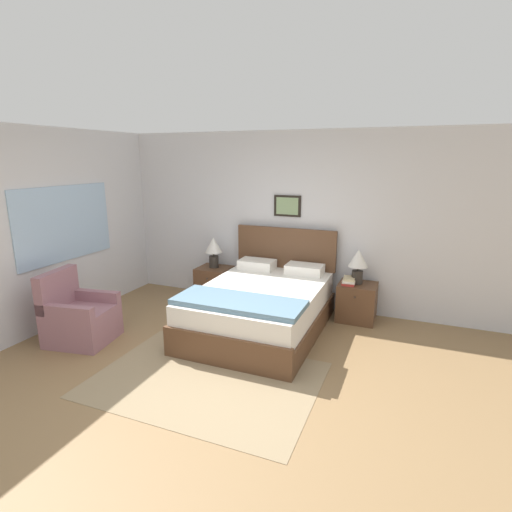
{
  "coord_description": "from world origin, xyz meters",
  "views": [
    {
      "loc": [
        1.72,
        -3.0,
        2.22
      ],
      "look_at": [
        -0.1,
        1.45,
        1.03
      ],
      "focal_mm": 28.0,
      "sensor_mm": 36.0,
      "label": 1
    }
  ],
  "objects_px": {
    "nightstand_near_window": "(215,283)",
    "table_lamp_by_door": "(358,262)",
    "armchair": "(79,318)",
    "table_lamp_near_window": "(214,248)",
    "bed": "(261,307)",
    "nightstand_by_door": "(357,302)"
  },
  "relations": [
    {
      "from": "nightstand_near_window",
      "to": "nightstand_by_door",
      "type": "height_order",
      "value": "same"
    },
    {
      "from": "nightstand_by_door",
      "to": "table_lamp_near_window",
      "type": "bearing_deg",
      "value": 179.61
    },
    {
      "from": "nightstand_near_window",
      "to": "bed",
      "type": "bearing_deg",
      "value": -36.24
    },
    {
      "from": "nightstand_near_window",
      "to": "nightstand_by_door",
      "type": "xyz_separation_m",
      "value": [
        2.23,
        0.0,
        0.0
      ]
    },
    {
      "from": "nightstand_near_window",
      "to": "table_lamp_near_window",
      "type": "height_order",
      "value": "table_lamp_near_window"
    },
    {
      "from": "armchair",
      "to": "table_lamp_by_door",
      "type": "xyz_separation_m",
      "value": [
        3.06,
        1.97,
        0.54
      ]
    },
    {
      "from": "armchair",
      "to": "table_lamp_by_door",
      "type": "height_order",
      "value": "table_lamp_by_door"
    },
    {
      "from": "nightstand_by_door",
      "to": "table_lamp_near_window",
      "type": "relative_size",
      "value": 1.1
    },
    {
      "from": "armchair",
      "to": "nightstand_near_window",
      "type": "relative_size",
      "value": 1.68
    },
    {
      "from": "nightstand_near_window",
      "to": "nightstand_by_door",
      "type": "distance_m",
      "value": 2.23
    },
    {
      "from": "nightstand_near_window",
      "to": "table_lamp_by_door",
      "type": "bearing_deg",
      "value": 0.39
    },
    {
      "from": "bed",
      "to": "nightstand_by_door",
      "type": "xyz_separation_m",
      "value": [
        1.11,
        0.82,
        -0.06
      ]
    },
    {
      "from": "nightstand_by_door",
      "to": "table_lamp_by_door",
      "type": "bearing_deg",
      "value": 139.81
    },
    {
      "from": "nightstand_near_window",
      "to": "nightstand_by_door",
      "type": "relative_size",
      "value": 1.0
    },
    {
      "from": "nightstand_by_door",
      "to": "table_lamp_near_window",
      "type": "xyz_separation_m",
      "value": [
        -2.24,
        0.02,
        0.57
      ]
    },
    {
      "from": "armchair",
      "to": "table_lamp_by_door",
      "type": "relative_size",
      "value": 1.85
    },
    {
      "from": "armchair",
      "to": "nightstand_by_door",
      "type": "distance_m",
      "value": 3.64
    },
    {
      "from": "table_lamp_near_window",
      "to": "table_lamp_by_door",
      "type": "distance_m",
      "value": 2.22
    },
    {
      "from": "bed",
      "to": "nightstand_by_door",
      "type": "distance_m",
      "value": 1.38
    },
    {
      "from": "bed",
      "to": "table_lamp_by_door",
      "type": "height_order",
      "value": "bed"
    },
    {
      "from": "armchair",
      "to": "table_lamp_near_window",
      "type": "height_order",
      "value": "table_lamp_near_window"
    },
    {
      "from": "table_lamp_by_door",
      "to": "armchair",
      "type": "bearing_deg",
      "value": -147.25
    }
  ]
}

